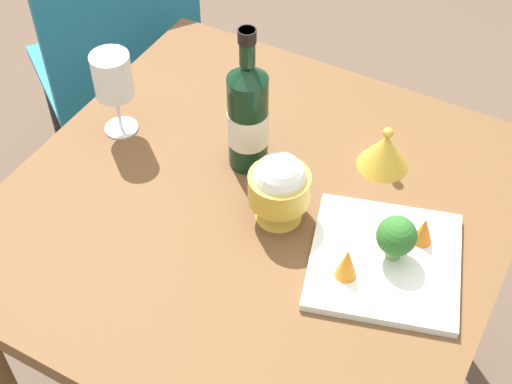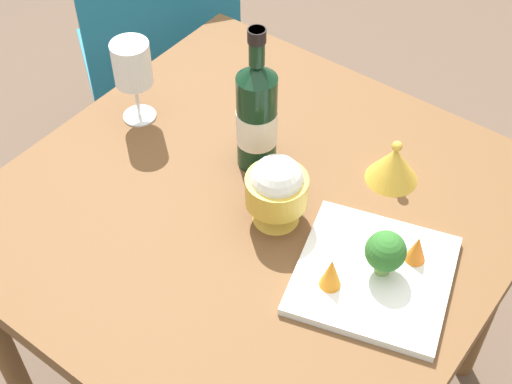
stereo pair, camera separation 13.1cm
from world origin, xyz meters
name	(u,v)px [view 1 (the left image)]	position (x,y,z in m)	size (l,w,h in m)	color
dining_table	(256,233)	(0.00, 0.00, 0.64)	(0.89, 0.89, 0.72)	brown
chair_by_wall	(120,63)	(-0.43, -0.65, 0.53)	(0.56, 0.56, 0.85)	teal
wine_bottle	(248,116)	(-0.09, -0.07, 0.84)	(0.08, 0.08, 0.30)	black
wine_glass	(113,78)	(-0.05, -0.34, 0.85)	(0.08, 0.08, 0.18)	white
rice_bowl	(279,187)	(0.01, 0.05, 0.80)	(0.11, 0.11, 0.14)	gold
rice_bowl_lid	(385,151)	(-0.20, 0.17, 0.76)	(0.10, 0.10, 0.09)	gold
serving_plate	(385,261)	(0.02, 0.26, 0.73)	(0.31, 0.31, 0.02)	white
broccoli_floret	(396,237)	(0.01, 0.27, 0.79)	(0.07, 0.07, 0.09)	#729E4C
carrot_garnish_left	(424,230)	(-0.05, 0.30, 0.76)	(0.04, 0.04, 0.05)	orange
carrot_garnish_right	(347,263)	(0.08, 0.21, 0.77)	(0.04, 0.04, 0.06)	orange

